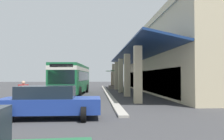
{
  "coord_description": "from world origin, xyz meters",
  "views": [
    {
      "loc": [
        29.2,
        3.91,
        1.88
      ],
      "look_at": [
        6.29,
        5.46,
        2.56
      ],
      "focal_mm": 37.02,
      "sensor_mm": 36.0,
      "label": 1
    }
  ],
  "objects": [
    {
      "name": "ground",
      "position": [
        0.0,
        8.0,
        0.0
      ],
      "size": [
        120.0,
        120.0,
        0.0
      ],
      "primitive_type": "plane",
      "color": "#38383A"
    },
    {
      "name": "curb_strip",
      "position": [
        1.34,
        5.16,
        0.06
      ],
      "size": [
        34.73,
        0.5,
        0.12
      ],
      "primitive_type": "cube",
      "color": "#9E998E",
      "rests_on": "ground"
    },
    {
      "name": "plaza_building",
      "position": [
        1.34,
        14.79,
        4.02
      ],
      "size": [
        29.24,
        13.5,
        8.04
      ],
      "color": "#C6B793",
      "rests_on": "ground"
    },
    {
      "name": "transit_bus",
      "position": [
        4.34,
        1.34,
        1.85
      ],
      "size": [
        11.34,
        3.26,
        3.34
      ],
      "color": "#196638",
      "rests_on": "ground"
    },
    {
      "name": "parked_sedan_blue",
      "position": [
        18.64,
        1.83,
        0.75
      ],
      "size": [
        2.46,
        4.41,
        1.47
      ],
      "color": "navy",
      "rests_on": "ground"
    },
    {
      "name": "pedestrian",
      "position": [
        14.41,
        -0.66,
        0.91
      ],
      "size": [
        0.43,
        0.67,
        1.62
      ],
      "color": "#726651",
      "rests_on": "ground"
    },
    {
      "name": "potted_palm",
      "position": [
        -6.44,
        6.25,
        0.64
      ],
      "size": [
        1.71,
        2.02,
        3.02
      ],
      "color": "gray",
      "rests_on": "ground"
    }
  ]
}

